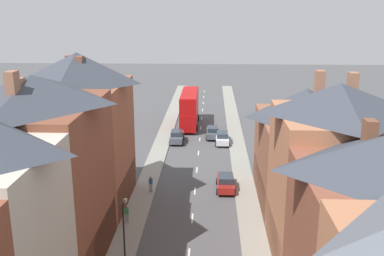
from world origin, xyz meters
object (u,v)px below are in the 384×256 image
Objects in this scene: car_near_blue at (226,182)px; pedestrian_far_left at (151,183)px; car_parked_left_a at (177,136)px; double_decker_bus_lead at (189,108)px; pedestrian_mid_right at (127,213)px; street_lamp at (124,233)px; car_parked_right_a at (222,138)px; car_near_silver at (213,132)px.

pedestrian_far_left reaches higher than car_near_blue.
double_decker_bus_lead is at bearing 81.62° from car_parked_left_a.
pedestrian_far_left is (-2.58, -25.90, -1.78)m from double_decker_bus_lead.
street_lamp is (1.32, -7.44, 2.21)m from pedestrian_mid_right.
car_parked_right_a is 25.14m from pedestrian_mid_right.
car_parked_right_a is 2.80× the size of pedestrian_mid_right.
double_decker_bus_lead is at bearing 84.32° from pedestrian_far_left.
pedestrian_mid_right is at bearing -105.69° from car_near_silver.
pedestrian_mid_right is at bearing -137.70° from car_near_blue.
car_parked_right_a is at bearing 66.11° from pedestrian_far_left.
car_near_silver is 5.46m from car_parked_left_a.
car_parked_left_a is 31.38m from street_lamp.
car_near_blue is at bearing -90.00° from car_parked_right_a.
double_decker_bus_lead is at bearing 119.61° from car_near_silver.
street_lamp is at bearing -89.44° from pedestrian_far_left.
car_near_silver is 2.63× the size of pedestrian_mid_right.
car_near_silver is at bearing 116.15° from car_parked_right_a.
pedestrian_mid_right and pedestrian_far_left have the same top height.
street_lamp reaches higher than pedestrian_mid_right.
double_decker_bus_lead reaches higher than car_near_silver.
street_lamp is (0.14, -14.13, 2.21)m from pedestrian_far_left.
car_parked_left_a is (-4.90, -2.42, 0.03)m from car_near_silver.
car_parked_right_a is (4.91, -9.00, -1.99)m from double_decker_bus_lead.
double_decker_bus_lead reaches higher than pedestrian_far_left.
car_parked_left_a is 6.20m from car_parked_right_a.
double_decker_bus_lead reaches higher than car_parked_right_a.
street_lamp reaches higher than double_decker_bus_lead.
double_decker_bus_lead is 6.71× the size of pedestrian_mid_right.
double_decker_bus_lead is 7.57m from car_near_silver.
pedestrian_far_left is at bearing -113.89° from car_parked_right_a.
car_near_silver is 2.95m from car_parked_right_a.
pedestrian_far_left is (-6.19, -19.55, 0.21)m from car_near_silver.
double_decker_bus_lead is 1.96× the size of street_lamp.
pedestrian_mid_right is (-8.67, -7.89, 0.22)m from car_near_blue.
pedestrian_far_left is at bearing 79.95° from pedestrian_mid_right.
car_parked_right_a is 0.82× the size of street_lamp.
street_lamp reaches higher than car_parked_right_a.
car_parked_right_a is at bearing 76.68° from street_lamp.
double_decker_bus_lead is 2.52× the size of car_near_blue.
car_near_silver is 1.01× the size of car_parked_left_a.
car_parked_left_a is at bearing 177.87° from car_parked_right_a.
car_near_blue is 1.01× the size of car_near_silver.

